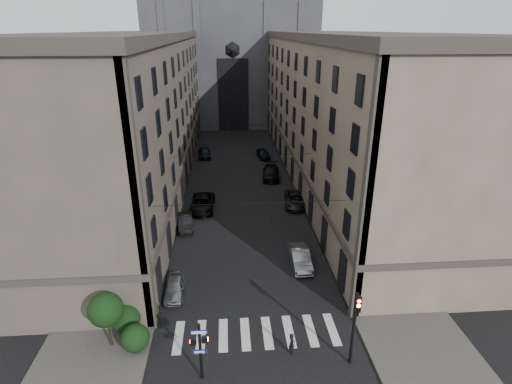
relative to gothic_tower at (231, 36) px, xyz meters
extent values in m
cube|color=#383533|center=(-10.50, -38.96, -17.72)|extent=(7.00, 80.00, 0.15)
cube|color=#383533|center=(10.50, -38.96, -17.72)|extent=(7.00, 80.00, 0.15)
cube|color=beige|center=(0.00, -69.96, -17.79)|extent=(11.00, 3.20, 0.01)
cube|color=#464136|center=(-13.50, -38.96, -8.80)|extent=(13.00, 60.00, 18.00)
cube|color=#38332D|center=(-13.50, -38.96, 0.60)|extent=(13.60, 60.60, 0.90)
cube|color=#38332D|center=(-13.50, -38.96, -13.60)|extent=(13.40, 60.30, 0.50)
cube|color=brown|center=(13.50, -38.96, -8.80)|extent=(13.00, 60.00, 18.00)
cube|color=#38332D|center=(13.50, -38.96, 0.60)|extent=(13.60, 60.60, 0.90)
cube|color=#38332D|center=(13.50, -38.96, -13.60)|extent=(13.40, 60.30, 0.50)
cube|color=#2D2D33|center=(0.00, 0.04, -2.80)|extent=(34.00, 22.00, 30.00)
cube|color=black|center=(0.00, -11.01, -10.80)|extent=(6.00, 0.30, 14.00)
cylinder|color=black|center=(-3.50, -73.46, -15.80)|extent=(0.18, 0.18, 4.00)
cube|color=orange|center=(-3.22, -73.46, -14.90)|extent=(0.34, 0.24, 0.38)
cube|color=#FF0C07|center=(-3.88, -73.36, -15.10)|extent=(0.34, 0.24, 0.38)
cube|color=navy|center=(-3.50, -73.59, -14.25)|extent=(0.95, 0.05, 0.24)
cube|color=navy|center=(-3.50, -73.59, -15.65)|extent=(0.85, 0.05, 0.27)
cylinder|color=black|center=(5.60, -72.96, -15.20)|extent=(0.20, 0.20, 5.20)
cube|color=black|center=(5.60, -73.18, -13.20)|extent=(0.34, 0.30, 1.00)
cylinder|color=#FF0C07|center=(5.60, -73.34, -12.88)|extent=(0.22, 0.05, 0.22)
cylinder|color=orange|center=(5.60, -73.34, -13.20)|extent=(0.22, 0.05, 0.22)
cylinder|color=black|center=(5.60, -73.34, -13.52)|extent=(0.22, 0.05, 0.22)
sphere|color=black|center=(-7.80, -70.96, -16.75)|extent=(1.80, 1.80, 1.80)
sphere|color=black|center=(-8.80, -69.16, -16.65)|extent=(2.00, 2.00, 2.00)
sphere|color=black|center=(-7.40, -68.16, -16.95)|extent=(1.40, 1.40, 1.40)
cylinder|color=black|center=(-9.50, -70.46, -16.45)|extent=(0.16, 0.16, 2.40)
sphere|color=black|center=(-9.50, -70.46, -14.85)|extent=(2.20, 2.20, 2.20)
cylinder|color=black|center=(0.00, -64.96, -10.30)|extent=(14.00, 0.03, 0.03)
cylinder|color=black|center=(0.00, -52.96, -10.30)|extent=(14.00, 0.03, 0.03)
cylinder|color=black|center=(0.00, -39.96, -10.30)|extent=(14.00, 0.03, 0.03)
cylinder|color=black|center=(0.00, -26.96, -10.30)|extent=(14.00, 0.03, 0.03)
cylinder|color=black|center=(0.00, -14.96, -10.30)|extent=(14.00, 0.03, 0.03)
cylinder|color=black|center=(-1.30, -38.96, -10.70)|extent=(0.03, 60.00, 0.03)
cylinder|color=black|center=(1.30, -38.96, -10.70)|extent=(0.03, 60.00, 0.03)
imported|color=gray|center=(-6.00, -65.15, -17.16)|extent=(1.52, 3.73, 1.27)
imported|color=black|center=(-6.16, -54.00, -17.10)|extent=(2.05, 4.42, 1.40)
imported|color=black|center=(-4.60, -49.53, -17.01)|extent=(2.88, 5.80, 1.58)
imported|color=black|center=(-5.25, -29.09, -17.11)|extent=(2.30, 4.89, 1.38)
imported|color=gray|center=(4.47, -61.79, -17.05)|extent=(1.61, 4.53, 1.49)
imported|color=black|center=(6.20, -49.09, -17.08)|extent=(2.96, 5.43, 1.44)
imported|color=black|center=(4.37, -39.65, -16.99)|extent=(2.83, 5.76, 1.61)
imported|color=black|center=(4.20, -30.22, -17.08)|extent=(2.20, 4.42, 1.45)
imported|color=black|center=(2.09, -71.96, -17.01)|extent=(0.46, 0.63, 1.58)
camera|label=1|loc=(-1.67, -91.40, 1.44)|focal=28.00mm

